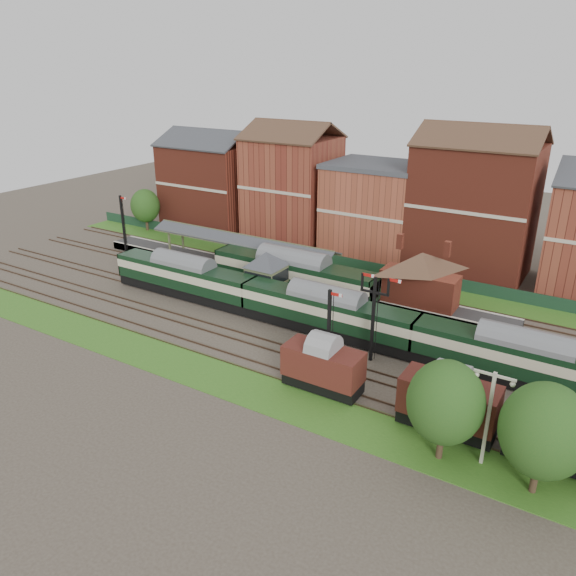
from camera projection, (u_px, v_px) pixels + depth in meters
The scene contains 22 objects.
ground at pixel (274, 320), 58.29m from camera, with size 160.00×160.00×0.00m, color #473D33.
grass_back at pixel (342, 273), 70.91m from camera, with size 90.00×4.50×0.06m, color #2D6619.
grass_front at pixel (199, 370), 48.81m from camera, with size 90.00×5.00×0.06m, color #2D6619.
fence at pixel (350, 263), 72.21m from camera, with size 90.00×0.12×1.50m, color #193823.
platform at pixel (283, 278), 68.22m from camera, with size 55.00×3.40×1.00m, color #2D2D2D.
signal_box at pixel (267, 276), 61.11m from camera, with size 5.40×5.40×6.00m.
brick_hut at pixel (331, 309), 57.98m from camera, with size 3.20×2.64×2.94m.
station_building at pixel (420, 277), 58.68m from camera, with size 8.10×8.10×5.90m.
canopy at pixel (242, 238), 69.59m from camera, with size 26.00×3.89×4.08m.
semaphore_bracket at pixel (374, 313), 48.74m from camera, with size 3.60×0.25×8.18m.
semaphore_platform_end at pixel (123, 223), 77.57m from camera, with size 1.23×0.25×8.00m.
semaphore_siding at pixel (329, 333), 46.34m from camera, with size 1.23×0.25×8.00m.
yard_lamp at pixel (489, 413), 36.08m from camera, with size 2.60×0.22×7.00m.
town_backdrop at pixel (373, 205), 75.46m from camera, with size 69.00×10.00×16.00m.
dmu_train at pixel (326, 311), 54.42m from camera, with size 54.31×2.86×4.17m.
platform_railcar at pixel (293, 274), 63.16m from camera, with size 19.92×3.14×4.59m.
goods_van_a at pixel (323, 366), 45.22m from camera, with size 6.43×2.79×3.90m.
goods_van_b at pixel (449, 402), 40.21m from camera, with size 6.88×2.98×4.17m.
goods_van_c at pixel (555, 437), 36.87m from camera, with size 6.04×2.62×3.66m.
tree_near at pixel (544, 431), 33.37m from camera, with size 5.29×5.29×7.65m.
tree_far at pixel (445, 402), 36.43m from camera, with size 5.03×5.03×7.34m.
tree_back at pixel (145, 206), 87.39m from camera, with size 4.50×4.50×6.58m.
Camera 1 is at (28.87, -44.15, 25.07)m, focal length 35.00 mm.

